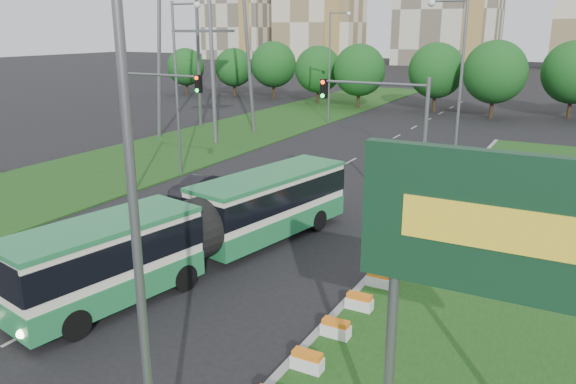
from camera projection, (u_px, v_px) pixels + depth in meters
The scene contains 16 objects.
ground at pixel (201, 284), 23.42m from camera, with size 360.00×360.00×0.00m, color black.
grass_median at pixel (556, 273), 24.28m from camera, with size 14.00×60.00×0.15m, color #194413.
median_kerb at pixel (400, 244), 27.42m from camera, with size 0.30×60.00×0.18m, color gray.
left_verge at pixel (206, 141), 52.71m from camera, with size 12.00×110.00×0.10m, color #194413.
lane_markings at pixel (331, 172), 41.70m from camera, with size 0.20×100.00×0.01m, color #ADAFA8, non-canonical shape.
flower_planters at pixel (359, 301), 20.93m from camera, with size 1.10×18.10×0.60m, color white, non-canonical shape.
billboard at pixel (508, 244), 11.06m from camera, with size 6.00×0.37×8.00m.
traffic_mast_median at pixel (393, 130), 28.21m from camera, with size 5.76×0.32×8.00m.
traffic_mast_left at pixel (149, 112), 34.23m from camera, with size 5.76×0.32×8.00m.
street_lamps at pixel (261, 107), 31.55m from camera, with size 36.00×60.00×12.00m, color slate, non-canonical shape.
tree_line at pixel (560, 81), 64.16m from camera, with size 120.00×8.00×9.00m, color #124617, non-canonical shape.
midrise_west at pixel (239, 4), 188.32m from camera, with size 22.00×14.00×36.00m, color beige.
articulated_bus at pixel (204, 226), 24.99m from camera, with size 2.77×17.77×2.93m.
car_left_near at pixel (25, 254), 24.60m from camera, with size 1.78×4.42×1.51m, color black.
car_left_far at pixel (197, 186), 35.54m from camera, with size 1.36×3.90×1.29m, color black.
shopping_trolley at pixel (63, 298), 21.64m from camera, with size 0.31×0.33×0.53m.
Camera 1 is at (13.29, -17.16, 10.26)m, focal length 35.00 mm.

